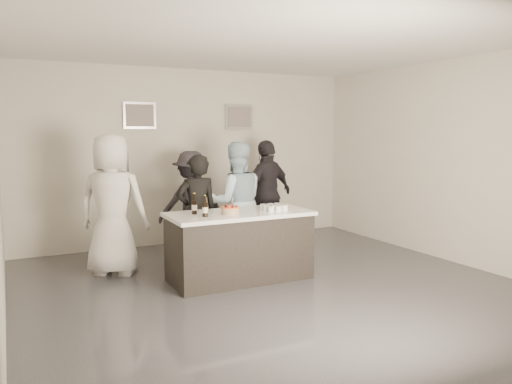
% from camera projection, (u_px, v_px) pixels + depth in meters
% --- Properties ---
extents(floor, '(6.00, 6.00, 0.00)m').
position_uv_depth(floor, '(274.00, 288.00, 6.22)').
color(floor, '#3D3D42').
rests_on(floor, ground).
extents(ceiling, '(6.00, 6.00, 0.00)m').
position_uv_depth(ceiling, '(275.00, 41.00, 5.86)').
color(ceiling, white).
extents(wall_back, '(6.00, 0.04, 3.00)m').
position_uv_depth(wall_back, '(192.00, 157.00, 8.70)').
color(wall_back, beige).
rests_on(wall_back, ground).
extents(wall_front, '(6.00, 0.04, 3.00)m').
position_uv_depth(wall_front, '(488.00, 196.00, 3.38)').
color(wall_front, beige).
rests_on(wall_front, ground).
extents(wall_right, '(0.04, 6.00, 3.00)m').
position_uv_depth(wall_right, '(452.00, 161.00, 7.38)').
color(wall_right, beige).
rests_on(wall_right, ground).
extents(picture_left, '(0.54, 0.04, 0.44)m').
position_uv_depth(picture_left, '(140.00, 115.00, 8.19)').
color(picture_left, '#B2B2B7').
rests_on(picture_left, wall_back).
extents(picture_right, '(0.54, 0.04, 0.44)m').
position_uv_depth(picture_right, '(239.00, 117.00, 8.99)').
color(picture_right, '#B2B2B7').
rests_on(picture_right, wall_back).
extents(bar_counter, '(1.86, 0.86, 0.90)m').
position_uv_depth(bar_counter, '(240.00, 246.00, 6.52)').
color(bar_counter, white).
rests_on(bar_counter, ground).
extents(cake, '(0.24, 0.24, 0.08)m').
position_uv_depth(cake, '(230.00, 211.00, 6.30)').
color(cake, '#F95D1A').
rests_on(cake, bar_counter).
extents(beer_bottle_a, '(0.07, 0.07, 0.26)m').
position_uv_depth(beer_bottle_a, '(194.00, 204.00, 6.28)').
color(beer_bottle_a, black).
rests_on(beer_bottle_a, bar_counter).
extents(beer_bottle_b, '(0.07, 0.07, 0.26)m').
position_uv_depth(beer_bottle_b, '(205.00, 206.00, 6.09)').
color(beer_bottle_b, black).
rests_on(beer_bottle_b, bar_counter).
extents(tumbler_cluster, '(0.30, 0.30, 0.08)m').
position_uv_depth(tumbler_cluster, '(274.00, 207.00, 6.59)').
color(tumbler_cluster, '#C57A12').
rests_on(tumbler_cluster, bar_counter).
extents(candles, '(0.24, 0.08, 0.01)m').
position_uv_depth(candles, '(226.00, 218.00, 6.01)').
color(candles, pink).
rests_on(candles, bar_counter).
extents(person_main_black, '(0.60, 0.40, 1.62)m').
position_uv_depth(person_main_black, '(197.00, 213.00, 6.96)').
color(person_main_black, black).
rests_on(person_main_black, ground).
extents(person_main_blue, '(0.99, 0.85, 1.79)m').
position_uv_depth(person_main_blue, '(236.00, 202.00, 7.37)').
color(person_main_blue, '#ADCFE3').
rests_on(person_main_blue, ground).
extents(person_guest_left, '(1.12, 1.02, 1.92)m').
position_uv_depth(person_guest_left, '(113.00, 205.00, 6.71)').
color(person_guest_left, silver).
rests_on(person_guest_left, ground).
extents(person_guest_right, '(1.14, 0.75, 1.80)m').
position_uv_depth(person_guest_right, '(268.00, 194.00, 8.37)').
color(person_guest_right, black).
rests_on(person_guest_right, ground).
extents(person_guest_back, '(1.06, 0.61, 1.64)m').
position_uv_depth(person_guest_back, '(192.00, 202.00, 7.92)').
color(person_guest_back, '#25232A').
rests_on(person_guest_back, ground).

